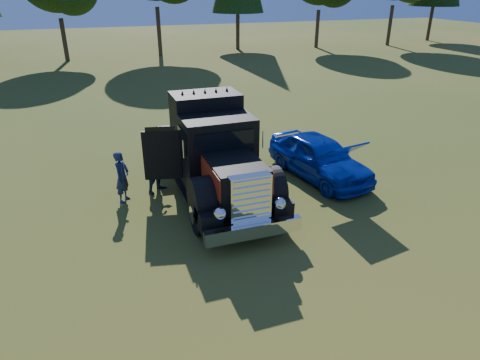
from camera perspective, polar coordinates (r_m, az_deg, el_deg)
name	(u,v)px	position (r m, az deg, el deg)	size (l,w,h in m)	color
ground	(204,215)	(12.33, -4.87, -4.66)	(120.00, 120.00, 0.00)	#304C16
diamond_t_truck	(214,156)	(13.01, -3.45, 3.26)	(3.36, 7.16, 3.00)	black
hotrod_coupe	(319,157)	(14.64, 10.53, 3.04)	(2.38, 4.46, 1.89)	#0843BB
spectator_near	(122,177)	(13.20, -15.44, 0.39)	(0.58, 0.38, 1.58)	#1E2546
spectator_far	(159,165)	(13.56, -10.81, 1.97)	(0.86, 0.67, 1.77)	#1D2D43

